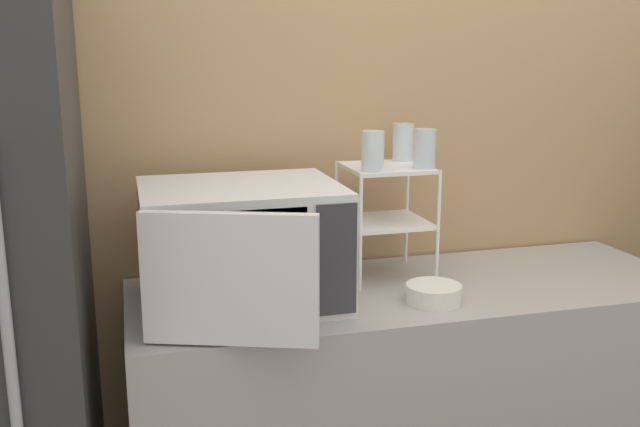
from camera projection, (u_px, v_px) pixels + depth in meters
wall_back at (380, 134)px, 2.33m from camera, size 8.00×0.06×2.60m
counter at (412, 421)px, 2.21m from camera, size 1.68×0.59×0.88m
microwave at (241, 246)px, 1.93m from camera, size 0.54×0.60×0.33m
dish_rack at (386, 197)px, 2.15m from camera, size 0.25×0.25×0.35m
glass_front_left at (373, 151)px, 2.02m from camera, size 0.06×0.06×0.12m
glass_back_right at (403, 142)px, 2.21m from camera, size 0.06×0.06×0.12m
glass_front_right at (424, 149)px, 2.06m from camera, size 0.06×0.06×0.12m
bowl at (434, 294)px, 1.97m from camera, size 0.15×0.15×0.05m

